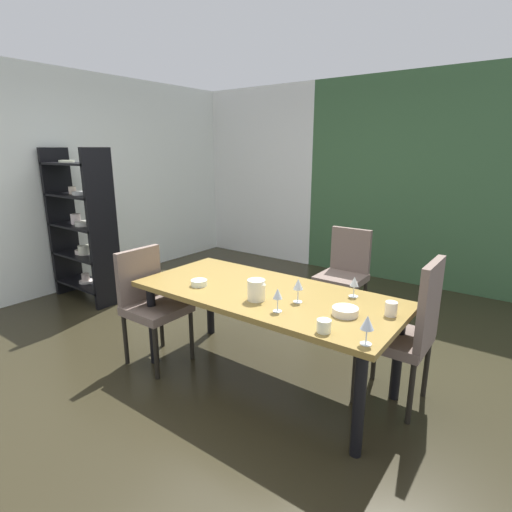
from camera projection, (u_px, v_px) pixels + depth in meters
name	position (u px, v px, depth m)	size (l,w,h in m)	color
ground_plane	(218.00, 350.00, 3.59)	(5.41, 5.96, 0.02)	black
back_panel_interior	(258.00, 175.00, 6.49)	(2.02, 0.10, 2.67)	silver
garden_window_panel	(434.00, 183.00, 4.94)	(3.38, 0.10, 2.67)	#375B38
left_interior_panel	(49.00, 184.00, 4.76)	(0.10, 5.96, 2.67)	silver
dining_table	(266.00, 301.00, 2.96)	(1.98, 0.89, 0.72)	olive
chair_left_near	(150.00, 299.00, 3.28)	(0.45, 0.44, 0.95)	#6C5B51
chair_right_far	(409.00, 328.00, 2.67)	(0.44, 0.44, 1.06)	#6C5B51
chair_head_far	(345.00, 270.00, 4.06)	(0.44, 0.45, 0.96)	#6C5B51
display_shelf	(81.00, 227.00, 4.60)	(0.90, 0.34, 1.75)	black
wine_glass_south	(367.00, 323.00, 2.11)	(0.07, 0.07, 0.17)	silver
wine_glass_near_shelf	(298.00, 285.00, 2.70)	(0.07, 0.07, 0.17)	silver
wine_glass_north	(354.00, 283.00, 2.81)	(0.07, 0.07, 0.15)	silver
wine_glass_center	(278.00, 295.00, 2.55)	(0.06, 0.06, 0.16)	silver
serving_bowl_left	(345.00, 311.00, 2.52)	(0.16, 0.16, 0.05)	white
serving_bowl_west	(199.00, 283.00, 3.06)	(0.12, 0.12, 0.05)	white
cup_rear	(324.00, 326.00, 2.28)	(0.08, 0.08, 0.07)	white
cup_east	(391.00, 309.00, 2.50)	(0.08, 0.08, 0.09)	white
pitcher_front	(256.00, 290.00, 2.75)	(0.14, 0.12, 0.15)	white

